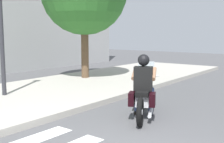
{
  "coord_description": "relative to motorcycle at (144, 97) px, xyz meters",
  "views": [
    {
      "loc": [
        -3.1,
        -2.43,
        1.86
      ],
      "look_at": [
        3.0,
        2.26,
        0.83
      ],
      "focal_mm": 45.38,
      "sensor_mm": 36.0,
      "label": 1
    }
  ],
  "objects": [
    {
      "name": "street_lamp",
      "position": [
        -1.06,
        3.92,
        2.04
      ],
      "size": [
        0.28,
        0.28,
        4.08
      ],
      "color": "#2D2D33",
      "rests_on": "ground"
    },
    {
      "name": "motorcycle",
      "position": [
        0.0,
        0.0,
        0.0
      ],
      "size": [
        1.94,
        1.07,
        1.19
      ],
      "color": "black",
      "rests_on": "ground"
    },
    {
      "name": "rider",
      "position": [
        -0.07,
        -0.03,
        0.36
      ],
      "size": [
        0.76,
        0.71,
        1.42
      ],
      "color": "black",
      "rests_on": "ground"
    }
  ]
}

